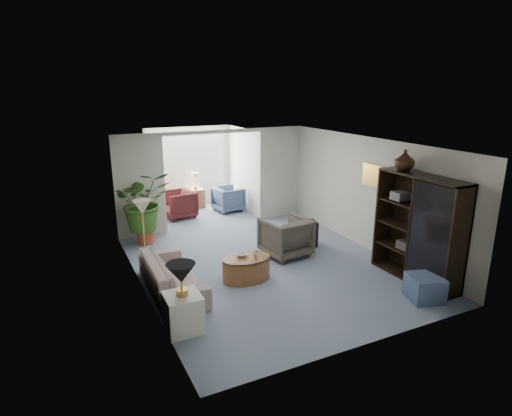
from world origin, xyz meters
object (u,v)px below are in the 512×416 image
coffee_bowl (242,255)px  framed_picture (373,175)px  wingback_chair (285,237)px  side_table_dark (305,233)px  coffee_cup (256,255)px  coffee_table (246,268)px  sunroom_chair_blue (228,199)px  entertainment_cabinet (418,229)px  sunroom_table (196,199)px  end_table (183,313)px  floor_lamp (142,207)px  ottoman (425,288)px  sofa (172,275)px  sunroom_chair_maroon (178,204)px  plant_pot (146,236)px  cabinet_urn (405,160)px  table_lamp (181,273)px

coffee_bowl → framed_picture: bearing=2.0°
wingback_chair → side_table_dark: size_ratio=1.58×
coffee_cup → coffee_table: bearing=146.3°
coffee_table → sunroom_chair_blue: size_ratio=1.20×
side_table_dark → entertainment_cabinet: bearing=-69.2°
side_table_dark → sunroom_table: (-1.25, 4.15, -0.01)m
coffee_table → side_table_dark: 2.22m
end_table → coffee_table: end_table is taller
floor_lamp → ottoman: bearing=-41.7°
floor_lamp → sunroom_chair_blue: 4.32m
sofa → sunroom_chair_maroon: 4.47m
floor_lamp → sunroom_table: (2.29, 3.68, -0.97)m
coffee_bowl → plant_pot: coffee_bowl is taller
coffee_cup → wingback_chair: wingback_chair is taller
wingback_chair → sunroom_chair_maroon: wingback_chair is taller
end_table → side_table_dark: 4.18m
sofa → plant_pot: 2.65m
coffee_cup → ottoman: size_ratio=0.19×
sofa → end_table: bearing=172.6°
framed_picture → side_table_dark: bearing=144.6°
wingback_chair → sunroom_chair_blue: bearing=-99.4°
end_table → sunroom_table: (2.31, 6.36, -0.01)m
wingback_chair → cabinet_urn: 2.90m
coffee_bowl → table_lamp: bearing=-140.3°
entertainment_cabinet → wingback_chair: bearing=127.4°
coffee_table → sunroom_chair_maroon: (-0.03, 4.43, 0.16)m
sofa → ottoman: 4.43m
cabinet_urn → sunroom_chair_maroon: 6.33m
floor_lamp → coffee_cup: size_ratio=3.47×
coffee_bowl → floor_lamp: bearing=137.6°
coffee_cup → side_table_dark: side_table_dark is taller
sofa → ottoman: size_ratio=3.84×
framed_picture → coffee_cup: bearing=-174.0°
sunroom_chair_maroon → sunroom_table: (0.75, 0.75, -0.10)m
wingback_chair → sunroom_table: (-0.55, 4.45, -0.14)m
floor_lamp → table_lamp: bearing=-90.3°
wingback_chair → floor_lamp: bearing=-21.4°
wingback_chair → plant_pot: size_ratio=2.33×
sunroom_chair_maroon → coffee_bowl: bearing=-6.9°
framed_picture → cabinet_urn: size_ratio=1.28×
sunroom_chair_maroon → coffee_cup: bearing=-4.4°
table_lamp → coffee_table: bearing=36.5°
sofa → coffee_cup: size_ratio=19.96×
coffee_table → ottoman: 3.19m
floor_lamp → entertainment_cabinet: size_ratio=0.18×
entertainment_cabinet → side_table_dark: bearing=110.8°
coffee_table → coffee_bowl: 0.28m
sofa → side_table_dark: (3.36, 0.85, -0.01)m
table_lamp → entertainment_cabinet: bearing=-2.6°
floor_lamp → coffee_bowl: (1.53, -1.40, -0.77)m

